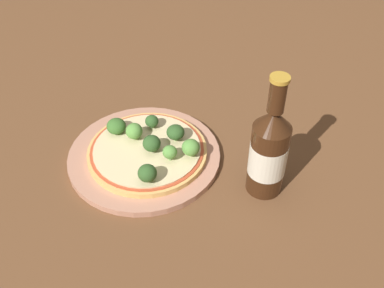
# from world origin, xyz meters

# --- Properties ---
(ground_plane) EXTENTS (3.00, 3.00, 0.00)m
(ground_plane) POSITION_xyz_m (0.00, 0.00, 0.00)
(ground_plane) COLOR brown
(plate) EXTENTS (0.27, 0.27, 0.01)m
(plate) POSITION_xyz_m (-0.02, -0.02, 0.01)
(plate) COLOR tan
(plate) RESTS_ON ground_plane
(pizza) EXTENTS (0.21, 0.21, 0.01)m
(pizza) POSITION_xyz_m (-0.01, -0.02, 0.02)
(pizza) COLOR tan
(pizza) RESTS_ON plate
(broccoli_floret_0) EXTENTS (0.03, 0.03, 0.03)m
(broccoli_floret_0) POSITION_xyz_m (-0.00, -0.03, 0.04)
(broccoli_floret_0) COLOR #7A9E5B
(broccoli_floret_0) RESTS_ON pizza
(broccoli_floret_1) EXTENTS (0.03, 0.03, 0.03)m
(broccoli_floret_1) POSITION_xyz_m (0.03, -0.09, 0.04)
(broccoli_floret_1) COLOR #7A9E5B
(broccoli_floret_1) RESTS_ON pizza
(broccoli_floret_2) EXTENTS (0.02, 0.02, 0.03)m
(broccoli_floret_2) POSITION_xyz_m (-0.03, 0.03, 0.04)
(broccoli_floret_2) COLOR #7A9E5B
(broccoli_floret_2) RESTS_ON pizza
(broccoli_floret_3) EXTENTS (0.03, 0.03, 0.03)m
(broccoli_floret_3) POSITION_xyz_m (-0.04, -0.01, 0.04)
(broccoli_floret_3) COLOR #7A9E5B
(broccoli_floret_3) RESTS_ON pizza
(broccoli_floret_4) EXTENTS (0.03, 0.03, 0.03)m
(broccoli_floret_4) POSITION_xyz_m (0.04, -0.03, 0.04)
(broccoli_floret_4) COLOR #7A9E5B
(broccoli_floret_4) RESTS_ON pizza
(broccoli_floret_5) EXTENTS (0.03, 0.03, 0.03)m
(broccoli_floret_5) POSITION_xyz_m (0.07, -0.01, 0.04)
(broccoli_floret_5) COLOR #7A9E5B
(broccoli_floret_5) RESTS_ON pizza
(broccoli_floret_6) EXTENTS (0.04, 0.04, 0.03)m
(broccoli_floret_6) POSITION_xyz_m (-0.08, -0.01, 0.04)
(broccoli_floret_6) COLOR #7A9E5B
(broccoli_floret_6) RESTS_ON pizza
(broccoli_floret_7) EXTENTS (0.03, 0.03, 0.03)m
(broccoli_floret_7) POSITION_xyz_m (0.02, 0.02, 0.04)
(broccoli_floret_7) COLOR #7A9E5B
(broccoli_floret_7) RESTS_ON pizza
(beer_bottle) EXTENTS (0.06, 0.06, 0.22)m
(beer_bottle) POSITION_xyz_m (0.20, -0.00, 0.08)
(beer_bottle) COLOR #381E0F
(beer_bottle) RESTS_ON ground_plane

